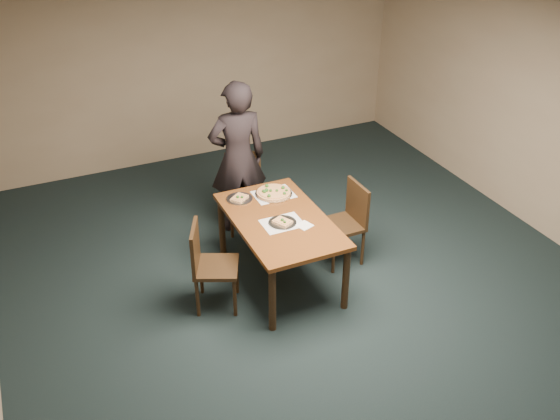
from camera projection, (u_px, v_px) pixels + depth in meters
name	position (u px, v px, depth m)	size (l,w,h in m)	color
ground	(329.00, 315.00, 6.12)	(8.00, 8.00, 0.00)	black
room_shell	(337.00, 156.00, 5.22)	(8.00, 8.00, 8.00)	tan
dining_table	(280.00, 226.00, 6.29)	(0.90, 1.50, 0.75)	#502810
chair_far	(244.00, 187.00, 7.29)	(0.52, 0.52, 0.91)	black
chair_left	(208.00, 262.00, 6.01)	(0.55, 0.55, 0.91)	black
chair_right	(348.00, 218.00, 6.69)	(0.42, 0.42, 0.91)	black
diner	(238.00, 158.00, 7.06)	(0.66, 0.44, 1.82)	black
placemat_main	(274.00, 194.00, 6.66)	(0.42, 0.32, 0.00)	white
placemat_near	(282.00, 223.00, 6.16)	(0.40, 0.30, 0.00)	white
pizza_pan	(274.00, 193.00, 6.65)	(0.40, 0.40, 0.07)	silver
slice_plate_near	(282.00, 222.00, 6.16)	(0.28, 0.28, 0.06)	silver
slice_plate_far	(239.00, 198.00, 6.57)	(0.28, 0.28, 0.06)	silver
napkin	(304.00, 225.00, 6.12)	(0.14, 0.14, 0.01)	white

